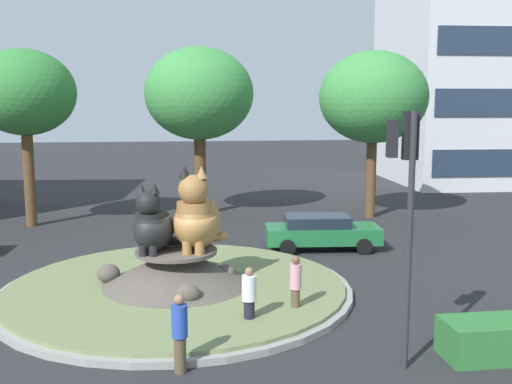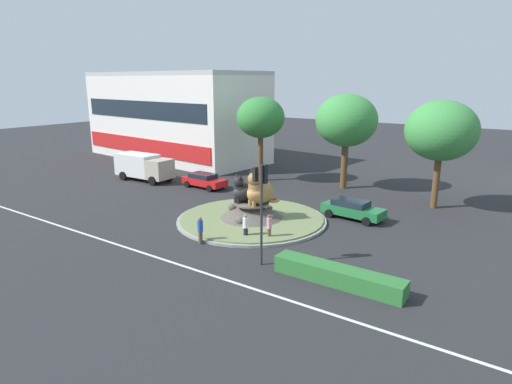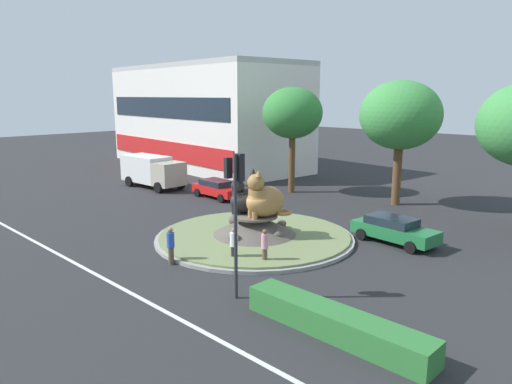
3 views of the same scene
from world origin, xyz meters
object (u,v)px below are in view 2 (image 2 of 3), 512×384
object	(u,v)px
broadleaf_tree_behind_island	(261,118)
second_tree_near_tower	(346,121)
pedestrian_pink_shirt	(269,226)
cat_statue_black	(243,191)
pedestrian_white_shirt	(246,226)
hatchback_near_shophouse	(353,209)
traffic_light_mast	(262,193)
shophouse_block	(175,116)
third_tree_left	(441,131)
cat_statue_tabby	(259,191)
pedestrian_blue_shirt	(200,229)
sedan_on_far_lane	(204,180)
delivery_box_truck	(144,166)

from	to	relation	value
broadleaf_tree_behind_island	second_tree_near_tower	world-z (taller)	second_tree_near_tower
broadleaf_tree_behind_island	pedestrian_pink_shirt	size ratio (longest dim) A/B	4.89
cat_statue_black	broadleaf_tree_behind_island	distance (m)	13.84
cat_statue_black	pedestrian_white_shirt	bearing A→B (deg)	52.97
pedestrian_white_shirt	hatchback_near_shophouse	size ratio (longest dim) A/B	0.35
traffic_light_mast	shophouse_block	size ratio (longest dim) A/B	0.22
third_tree_left	hatchback_near_shophouse	world-z (taller)	third_tree_left
cat_statue_tabby	pedestrian_blue_shirt	size ratio (longest dim) A/B	1.54
pedestrian_blue_shirt	pedestrian_white_shirt	distance (m)	2.99
third_tree_left	pedestrian_pink_shirt	size ratio (longest dim) A/B	4.95
third_tree_left	pedestrian_blue_shirt	bearing A→B (deg)	-121.04
cat_statue_tabby	pedestrian_pink_shirt	xyz separation A→B (m)	(2.61, -2.66, -1.43)
broadleaf_tree_behind_island	third_tree_left	distance (m)	17.25
cat_statue_black	broadleaf_tree_behind_island	xyz separation A→B (m)	(-6.32, 11.56, 4.25)
third_tree_left	pedestrian_blue_shirt	distance (m)	20.47
pedestrian_blue_shirt	pedestrian_white_shirt	bearing A→B (deg)	140.73
third_tree_left	hatchback_near_shophouse	xyz separation A→B (m)	(-4.33, -6.50, -5.50)
pedestrian_pink_shirt	second_tree_near_tower	bearing A→B (deg)	-3.41
traffic_light_mast	pedestrian_white_shirt	distance (m)	5.28
pedestrian_pink_shirt	sedan_on_far_lane	xyz separation A→B (m)	(-12.98, 8.36, -0.19)
shophouse_block	third_tree_left	size ratio (longest dim) A/B	3.01
third_tree_left	pedestrian_blue_shirt	size ratio (longest dim) A/B	4.80
shophouse_block	hatchback_near_shophouse	xyz separation A→B (m)	(29.98, -11.63, -4.80)
shophouse_block	pedestrian_white_shirt	distance (m)	32.93
traffic_light_mast	pedestrian_white_shirt	size ratio (longest dim) A/B	3.43
shophouse_block	hatchback_near_shophouse	world-z (taller)	shophouse_block
traffic_light_mast	hatchback_near_shophouse	bearing A→B (deg)	2.33
cat_statue_black	delivery_box_truck	world-z (taller)	cat_statue_black
pedestrian_blue_shirt	traffic_light_mast	bearing A→B (deg)	84.40
second_tree_near_tower	shophouse_block	bearing A→B (deg)	173.09
pedestrian_pink_shirt	broadleaf_tree_behind_island	bearing A→B (deg)	26.01
pedestrian_white_shirt	third_tree_left	bearing A→B (deg)	-174.00
broadleaf_tree_behind_island	pedestrian_white_shirt	size ratio (longest dim) A/B	5.11
pedestrian_white_shirt	second_tree_near_tower	bearing A→B (deg)	-142.49
hatchback_near_shophouse	second_tree_near_tower	bearing A→B (deg)	122.92
cat_statue_black	pedestrian_blue_shirt	size ratio (longest dim) A/B	1.26
second_tree_near_tower	hatchback_near_shophouse	size ratio (longest dim) A/B	1.88
shophouse_block	cat_statue_tabby	bearing A→B (deg)	-27.88
cat_statue_black	traffic_light_mast	distance (m)	8.43
pedestrian_pink_shirt	sedan_on_far_lane	bearing A→B (deg)	47.05
hatchback_near_shophouse	delivery_box_truck	world-z (taller)	delivery_box_truck
second_tree_near_tower	delivery_box_truck	size ratio (longest dim) A/B	1.38
shophouse_block	pedestrian_white_shirt	world-z (taller)	shophouse_block
pedestrian_blue_shirt	pedestrian_pink_shirt	distance (m)	4.44
cat_statue_tabby	broadleaf_tree_behind_island	xyz separation A→B (m)	(-7.67, 11.41, 4.07)
cat_statue_black	sedan_on_far_lane	world-z (taller)	cat_statue_black
traffic_light_mast	sedan_on_far_lane	xyz separation A→B (m)	(-14.68, 11.78, -3.42)
cat_statue_black	pedestrian_pink_shirt	world-z (taller)	cat_statue_black
pedestrian_blue_shirt	sedan_on_far_lane	xyz separation A→B (m)	(-9.75, 11.40, -0.21)
cat_statue_tabby	delivery_box_truck	bearing A→B (deg)	-93.51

